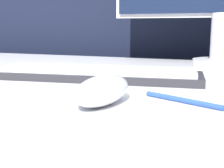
# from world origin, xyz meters

# --- Properties ---
(partition_panel) EXTENTS (5.00, 0.03, 1.31)m
(partition_panel) POSITION_xyz_m (0.00, 0.70, 0.66)
(partition_panel) COLOR black
(partition_panel) RESTS_ON ground_plane
(computer_mouse_near) EXTENTS (0.07, 0.13, 0.04)m
(computer_mouse_near) POSITION_xyz_m (0.08, -0.10, 0.75)
(computer_mouse_near) COLOR white
(computer_mouse_near) RESTS_ON desk
(keyboard) EXTENTS (0.46, 0.18, 0.02)m
(keyboard) POSITION_xyz_m (-0.02, 0.10, 0.74)
(keyboard) COLOR #28282D
(keyboard) RESTS_ON desk
(pen) EXTENTS (0.12, 0.06, 0.01)m
(pen) POSITION_xyz_m (0.19, -0.05, 0.74)
(pen) COLOR #284C9E
(pen) RESTS_ON desk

